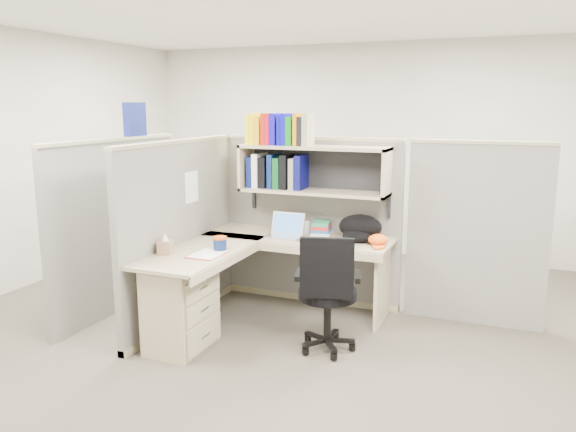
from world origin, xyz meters
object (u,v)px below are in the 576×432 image
at_px(backpack, 359,228).
at_px(task_chair, 327,311).
at_px(laptop, 284,226).
at_px(snack_canister, 220,243).
at_px(desk, 215,288).

distance_m(backpack, task_chair, 0.95).
xyz_separation_m(laptop, task_chair, (0.64, -0.67, -0.50)).
bearing_deg(snack_canister, desk, -83.24).
xyz_separation_m(desk, laptop, (0.31, 0.76, 0.40)).
distance_m(laptop, task_chair, 1.05).
xyz_separation_m(laptop, snack_canister, (-0.32, -0.62, -0.05)).
distance_m(desk, snack_canister, 0.38).
bearing_deg(snack_canister, backpack, 37.40).
height_order(desk, backpack, backpack).
xyz_separation_m(desk, backpack, (0.97, 0.90, 0.41)).
height_order(backpack, task_chair, task_chair).
bearing_deg(backpack, laptop, -149.28).
relative_size(desk, snack_canister, 14.89).
distance_m(desk, task_chair, 0.96).
distance_m(desk, laptop, 0.91).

